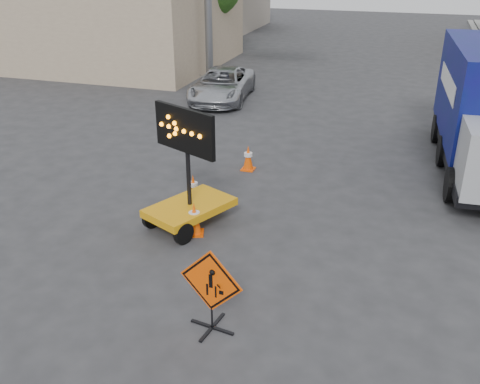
% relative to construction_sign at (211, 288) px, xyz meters
% --- Properties ---
extents(ground, '(100.00, 100.00, 0.00)m').
position_rel_construction_sign_xyz_m(ground, '(-0.29, -0.19, -0.82)').
color(ground, '#2D2D30').
rests_on(ground, ground).
extents(storefront_left_near, '(14.00, 10.00, 4.00)m').
position_rel_construction_sign_xyz_m(storefront_left_near, '(-14.29, 19.81, 1.18)').
color(storefront_left_near, tan).
rests_on(storefront_left_near, ground).
extents(construction_sign, '(1.16, 0.83, 1.55)m').
position_rel_construction_sign_xyz_m(construction_sign, '(0.00, 0.00, 0.00)').
color(construction_sign, black).
rests_on(construction_sign, ground).
extents(arrow_board, '(1.92, 2.31, 2.84)m').
position_rel_construction_sign_xyz_m(arrow_board, '(-1.80, 3.37, -0.18)').
color(arrow_board, orange).
rests_on(arrow_board, ground).
extents(pickup_truck, '(2.66, 4.88, 1.30)m').
position_rel_construction_sign_xyz_m(pickup_truck, '(-4.82, 14.12, -0.17)').
color(pickup_truck, '#B8BAC0').
rests_on(pickup_truck, ground).
extents(cone_a, '(0.50, 0.50, 0.78)m').
position_rel_construction_sign_xyz_m(cone_a, '(-1.54, 2.99, -0.43)').
color(cone_a, '#FD4F05').
rests_on(cone_a, ground).
extents(cone_b, '(0.48, 0.48, 0.73)m').
position_rel_construction_sign_xyz_m(cone_b, '(-2.22, 4.58, -0.46)').
color(cone_b, '#FD4F05').
rests_on(cone_b, ground).
extents(cone_c, '(0.38, 0.38, 0.74)m').
position_rel_construction_sign_xyz_m(cone_c, '(-1.50, 7.02, -0.45)').
color(cone_c, '#FD4F05').
rests_on(cone_c, ground).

